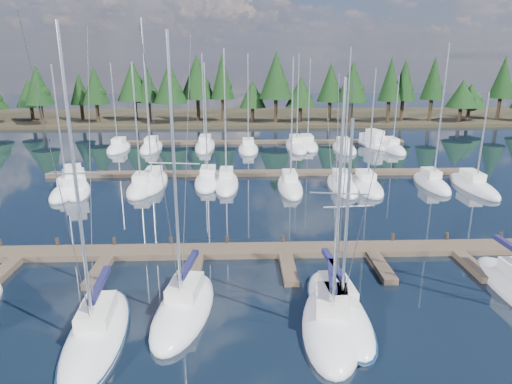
{
  "coord_description": "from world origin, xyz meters",
  "views": [
    {
      "loc": [
        -3.03,
        -11.35,
        13.24
      ],
      "look_at": [
        -1.82,
        22.0,
        3.27
      ],
      "focal_mm": 32.0,
      "sensor_mm": 36.0,
      "label": 1
    }
  ],
  "objects_px": {
    "front_sailboat_4": "(338,310)",
    "motor_yacht_left": "(75,186)",
    "main_dock": "(285,254)",
    "front_sailboat_1": "(97,335)",
    "motor_yacht_right": "(373,143)",
    "front_sailboat_2": "(184,308)",
    "front_sailboat_3": "(331,323)"
  },
  "relations": [
    {
      "from": "main_dock",
      "to": "motor_yacht_right",
      "type": "xyz_separation_m",
      "value": [
        17.33,
        39.5,
        0.26
      ]
    },
    {
      "from": "motor_yacht_right",
      "to": "front_sailboat_2",
      "type": "bearing_deg",
      "value": -116.74
    },
    {
      "from": "front_sailboat_1",
      "to": "front_sailboat_4",
      "type": "xyz_separation_m",
      "value": [
        12.2,
        1.89,
        -0.03
      ]
    },
    {
      "from": "motor_yacht_right",
      "to": "main_dock",
      "type": "bearing_deg",
      "value": -113.69
    },
    {
      "from": "front_sailboat_3",
      "to": "motor_yacht_right",
      "type": "xyz_separation_m",
      "value": [
        15.8,
        48.13,
        0.18
      ]
    },
    {
      "from": "front_sailboat_4",
      "to": "motor_yacht_left",
      "type": "bearing_deg",
      "value": 132.39
    },
    {
      "from": "main_dock",
      "to": "motor_yacht_left",
      "type": "height_order",
      "value": "motor_yacht_left"
    },
    {
      "from": "front_sailboat_2",
      "to": "motor_yacht_left",
      "type": "height_order",
      "value": "front_sailboat_2"
    },
    {
      "from": "main_dock",
      "to": "front_sailboat_1",
      "type": "height_order",
      "value": "front_sailboat_1"
    },
    {
      "from": "front_sailboat_3",
      "to": "motor_yacht_left",
      "type": "relative_size",
      "value": 1.46
    },
    {
      "from": "main_dock",
      "to": "front_sailboat_3",
      "type": "height_order",
      "value": "front_sailboat_3"
    },
    {
      "from": "motor_yacht_left",
      "to": "main_dock",
      "type": "bearing_deg",
      "value": -40.12
    },
    {
      "from": "front_sailboat_1",
      "to": "front_sailboat_4",
      "type": "height_order",
      "value": "front_sailboat_1"
    },
    {
      "from": "front_sailboat_2",
      "to": "front_sailboat_3",
      "type": "xyz_separation_m",
      "value": [
        7.63,
        -1.63,
        -0.02
      ]
    },
    {
      "from": "front_sailboat_1",
      "to": "front_sailboat_2",
      "type": "distance_m",
      "value": 4.56
    },
    {
      "from": "front_sailboat_2",
      "to": "motor_yacht_left",
      "type": "xyz_separation_m",
      "value": [
        -13.83,
        23.79,
        0.17
      ]
    },
    {
      "from": "front_sailboat_3",
      "to": "motor_yacht_left",
      "type": "distance_m",
      "value": 33.27
    },
    {
      "from": "front_sailboat_1",
      "to": "motor_yacht_left",
      "type": "xyz_separation_m",
      "value": [
        -9.88,
        26.07,
        0.18
      ]
    },
    {
      "from": "front_sailboat_1",
      "to": "front_sailboat_3",
      "type": "relative_size",
      "value": 1.17
    },
    {
      "from": "front_sailboat_2",
      "to": "front_sailboat_4",
      "type": "relative_size",
      "value": 1.34
    },
    {
      "from": "front_sailboat_3",
      "to": "motor_yacht_right",
      "type": "bearing_deg",
      "value": 71.83
    },
    {
      "from": "motor_yacht_left",
      "to": "front_sailboat_4",
      "type": "bearing_deg",
      "value": -47.61
    },
    {
      "from": "front_sailboat_4",
      "to": "motor_yacht_right",
      "type": "height_order",
      "value": "front_sailboat_4"
    },
    {
      "from": "front_sailboat_2",
      "to": "front_sailboat_1",
      "type": "bearing_deg",
      "value": -150.02
    },
    {
      "from": "motor_yacht_left",
      "to": "motor_yacht_right",
      "type": "xyz_separation_m",
      "value": [
        37.26,
        22.7,
        -0.01
      ]
    },
    {
      "from": "front_sailboat_2",
      "to": "front_sailboat_3",
      "type": "bearing_deg",
      "value": -12.09
    },
    {
      "from": "front_sailboat_4",
      "to": "motor_yacht_right",
      "type": "distance_m",
      "value": 49.28
    },
    {
      "from": "front_sailboat_2",
      "to": "motor_yacht_right",
      "type": "xyz_separation_m",
      "value": [
        23.43,
        46.5,
        0.16
      ]
    },
    {
      "from": "main_dock",
      "to": "motor_yacht_left",
      "type": "bearing_deg",
      "value": 139.88
    },
    {
      "from": "front_sailboat_1",
      "to": "front_sailboat_4",
      "type": "bearing_deg",
      "value": 8.8
    },
    {
      "from": "motor_yacht_left",
      "to": "motor_yacht_right",
      "type": "bearing_deg",
      "value": 31.36
    },
    {
      "from": "main_dock",
      "to": "front_sailboat_3",
      "type": "distance_m",
      "value": 8.77
    }
  ]
}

